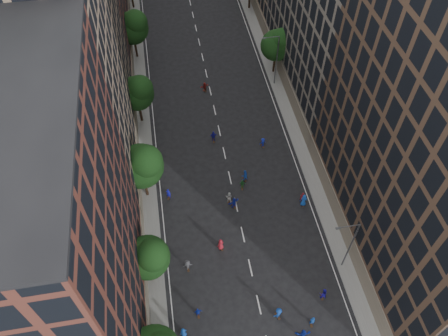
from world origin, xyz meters
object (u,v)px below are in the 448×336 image
(streetlamp_near, at_px, (349,244))
(skater_2, at_px, (323,294))
(skater_0, at_px, (184,333))
(streetlamp_far, at_px, (276,58))
(skater_1, at_px, (312,321))

(streetlamp_near, height_order, skater_2, streetlamp_near)
(skater_0, bearing_deg, streetlamp_far, -141.38)
(streetlamp_near, height_order, skater_0, streetlamp_near)
(skater_1, bearing_deg, skater_0, 4.31)
(streetlamp_far, height_order, skater_0, streetlamp_far)
(streetlamp_near, distance_m, skater_1, 9.11)
(skater_2, bearing_deg, skater_0, 14.15)
(streetlamp_near, relative_size, skater_0, 5.41)
(streetlamp_far, xyz_separation_m, skater_0, (-18.87, -37.94, -4.33))
(skater_0, height_order, skater_1, skater_0)
(streetlamp_near, bearing_deg, streetlamp_far, 90.00)
(streetlamp_far, bearing_deg, skater_1, -97.72)
(streetlamp_near, relative_size, skater_1, 5.60)
(skater_1, distance_m, skater_2, 3.37)
(streetlamp_near, bearing_deg, skater_0, -165.34)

